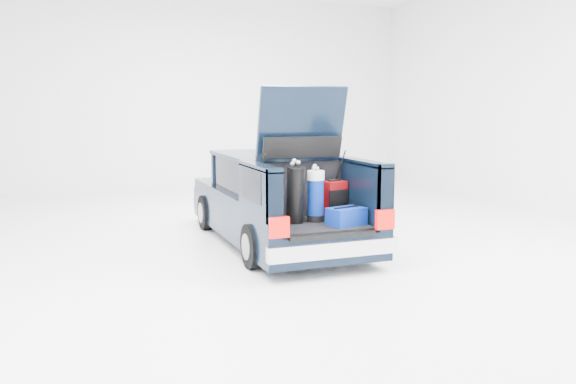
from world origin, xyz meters
name	(u,v)px	position (x,y,z in m)	size (l,w,h in m)	color
ground	(277,243)	(0.00, 0.00, 0.00)	(14.00, 14.00, 0.00)	white
car	(275,201)	(0.00, 0.11, 0.67)	(1.87, 4.65, 2.47)	black
red_suitcase	(335,199)	(0.48, -1.15, 0.86)	(0.37, 0.29, 0.55)	#680306
black_golf_bag	(295,195)	(-0.24, -1.42, 1.00)	(0.27, 0.36, 0.88)	black
blue_golf_bag	(316,196)	(0.08, -1.38, 0.96)	(0.31, 0.31, 0.80)	black
blue_duffel	(346,216)	(0.37, -1.76, 0.72)	(0.56, 0.44, 0.26)	navy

